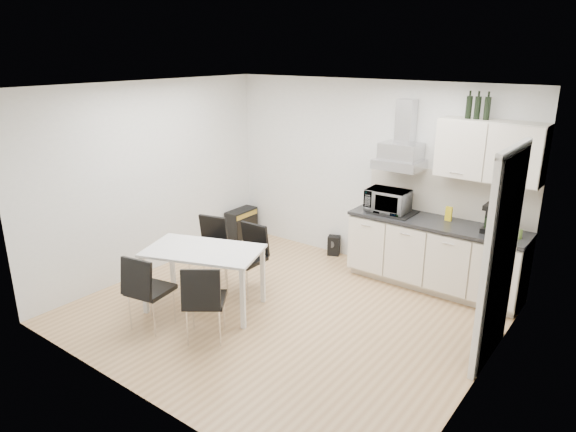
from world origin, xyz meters
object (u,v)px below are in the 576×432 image
object	(u,v)px
chair_far_left	(207,252)
chair_far_right	(245,260)
kitchenette	(440,228)
guitar_amp	(241,223)
chair_near_left	(151,291)
floor_speaker	(334,245)
chair_near_right	(205,301)
dining_table	(203,256)

from	to	relation	value
chair_far_left	chair_far_right	world-z (taller)	same
chair_far_right	kitchenette	bearing A→B (deg)	-140.57
kitchenette	guitar_amp	size ratio (longest dim) A/B	4.39
chair_far_right	chair_far_left	bearing A→B (deg)	7.58
chair_near_left	guitar_amp	xyz separation A→B (m)	(-1.14, 2.76, -0.20)
chair_far_left	floor_speaker	world-z (taller)	chair_far_left
kitchenette	chair_near_right	xyz separation A→B (m)	(-1.50, -2.67, -0.39)
chair_far_right	chair_near_right	xyz separation A→B (m)	(0.38, -1.08, 0.00)
kitchenette	floor_speaker	size ratio (longest dim) A/B	8.57
chair_near_right	floor_speaker	size ratio (longest dim) A/B	2.99
dining_table	floor_speaker	xyz separation A→B (m)	(0.35, 2.35, -0.52)
guitar_amp	chair_far_left	bearing A→B (deg)	-64.32
guitar_amp	floor_speaker	distance (m)	1.66
floor_speaker	chair_far_right	bearing A→B (deg)	-120.00
kitchenette	guitar_amp	world-z (taller)	kitchenette
dining_table	chair_near_right	distance (m)	0.74
kitchenette	chair_near_right	world-z (taller)	kitchenette
chair_near_left	guitar_amp	world-z (taller)	chair_near_left
kitchenette	chair_near_left	distance (m)	3.60
kitchenette	floor_speaker	xyz separation A→B (m)	(-1.66, 0.17, -0.68)
chair_far_left	chair_near_left	distance (m)	1.23
chair_far_left	chair_near_left	xyz separation A→B (m)	(0.33, -1.18, 0.00)
chair_far_right	chair_near_right	bearing A→B (deg)	108.85
chair_near_left	floor_speaker	world-z (taller)	chair_near_left
chair_far_right	chair_near_left	bearing A→B (deg)	77.27
dining_table	chair_near_right	xyz separation A→B (m)	(0.51, -0.48, -0.22)
dining_table	chair_far_left	xyz separation A→B (m)	(-0.48, 0.51, -0.22)
guitar_amp	kitchenette	bearing A→B (deg)	0.36
dining_table	chair_far_left	distance (m)	0.73
kitchenette	dining_table	xyz separation A→B (m)	(-2.01, -2.18, -0.17)
chair_near_left	chair_near_right	xyz separation A→B (m)	(0.65, 0.19, 0.00)
guitar_amp	floor_speaker	size ratio (longest dim) A/B	1.95
dining_table	chair_far_right	world-z (taller)	chair_far_right
chair_far_left	guitar_amp	size ratio (longest dim) A/B	1.53
chair_far_right	guitar_amp	distance (m)	2.06
kitchenette	chair_near_left	xyz separation A→B (m)	(-2.16, -2.86, -0.39)
chair_far_left	chair_far_right	bearing A→B (deg)	174.88
chair_far_left	chair_near_left	size ratio (longest dim) A/B	1.00
guitar_amp	chair_near_right	bearing A→B (deg)	-56.50
kitchenette	floor_speaker	distance (m)	1.80
chair_far_left	guitar_amp	world-z (taller)	chair_far_left
chair_near_right	chair_far_left	bearing A→B (deg)	98.31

